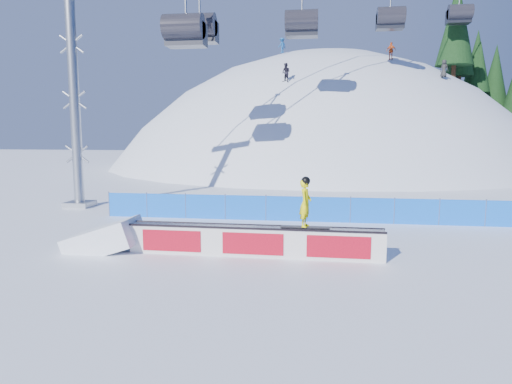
# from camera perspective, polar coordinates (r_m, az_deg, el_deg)

# --- Properties ---
(ground) EXTENTS (160.00, 160.00, 0.00)m
(ground) POSITION_cam_1_polar(r_m,az_deg,el_deg) (17.56, 9.30, -6.62)
(ground) COLOR white
(ground) RESTS_ON ground
(snow_hill) EXTENTS (64.00, 64.00, 64.00)m
(snow_hill) POSITION_cam_1_polar(r_m,az_deg,el_deg) (63.10, 8.14, -13.12)
(snow_hill) COLOR silver
(snow_hill) RESTS_ON ground
(safety_fence) EXTENTS (22.05, 0.05, 1.30)m
(safety_fence) POSITION_cam_1_polar(r_m,az_deg,el_deg) (21.84, 9.09, -2.19)
(safety_fence) COLOR blue
(safety_fence) RESTS_ON ground
(rail_box) EXTENTS (8.83, 0.72, 1.06)m
(rail_box) POSITION_cam_1_polar(r_m,az_deg,el_deg) (15.83, -0.25, -6.16)
(rail_box) COLOR silver
(rail_box) RESTS_ON ground
(snow_ramp) EXTENTS (2.70, 1.71, 1.67)m
(snow_ramp) POSITION_cam_1_polar(r_m,az_deg,el_deg) (17.65, -18.37, -6.85)
(snow_ramp) COLOR white
(snow_ramp) RESTS_ON ground
(snowboarder) EXTENTS (1.66, 0.65, 1.73)m
(snowboarder) POSITION_cam_1_polar(r_m,az_deg,el_deg) (15.38, 6.20, -1.33)
(snowboarder) COLOR black
(snowboarder) RESTS_ON rail_box
(distant_skiers) EXTENTS (17.07, 12.12, 5.98)m
(distant_skiers) POSITION_cam_1_polar(r_m,az_deg,el_deg) (48.22, 10.15, 16.24)
(distant_skiers) COLOR black
(distant_skiers) RESTS_ON ground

